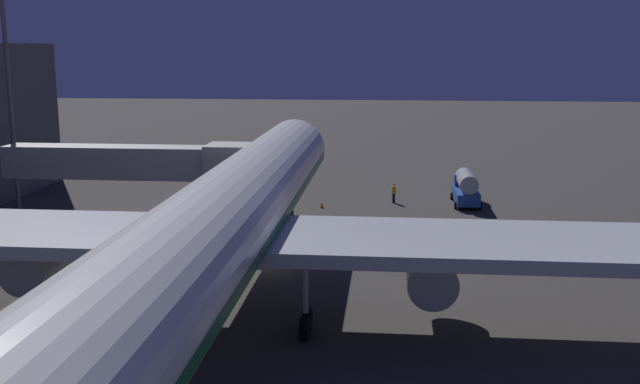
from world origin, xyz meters
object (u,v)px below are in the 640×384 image
(jet_bridge, at_px, (146,163))
(airliner_at_gate, at_px, (224,227))
(apron_floodlight_mast, at_px, (9,86))
(fuel_tanker, at_px, (466,187))
(traffic_cone_nose_port, at_px, (322,205))
(ground_crew_near_nose_gear, at_px, (394,192))
(traffic_cone_nose_starboard, at_px, (275,204))

(jet_bridge, bearing_deg, airliner_at_gate, 118.86)
(apron_floodlight_mast, bearing_deg, airliner_at_gate, 133.53)
(fuel_tanker, relative_size, traffic_cone_nose_port, 11.05)
(apron_floodlight_mast, height_order, fuel_tanker, apron_floodlight_mast)
(fuel_tanker, bearing_deg, ground_crew_near_nose_gear, 0.65)
(jet_bridge, xyz_separation_m, traffic_cone_nose_port, (-12.83, -10.59, -5.42))
(apron_floodlight_mast, distance_m, traffic_cone_nose_port, 29.92)
(apron_floodlight_mast, bearing_deg, jet_bridge, 153.09)
(apron_floodlight_mast, xyz_separation_m, traffic_cone_nose_starboard, (-23.30, -3.05, -10.90))
(airliner_at_gate, xyz_separation_m, apron_floodlight_mast, (25.50, -26.84, 5.60))
(fuel_tanker, height_order, traffic_cone_nose_port, fuel_tanker)
(ground_crew_near_nose_gear, bearing_deg, traffic_cone_nose_starboard, 14.90)
(ground_crew_near_nose_gear, bearing_deg, jet_bridge, 34.79)
(jet_bridge, xyz_separation_m, fuel_tanker, (-26.23, -13.60, -4.04))
(airliner_at_gate, bearing_deg, jet_bridge, -61.14)
(ground_crew_near_nose_gear, height_order, traffic_cone_nose_starboard, ground_crew_near_nose_gear)
(fuel_tanker, bearing_deg, apron_floodlight_mast, 8.38)
(airliner_at_gate, height_order, traffic_cone_nose_starboard, airliner_at_gate)
(ground_crew_near_nose_gear, bearing_deg, traffic_cone_nose_port, 23.87)
(fuel_tanker, height_order, traffic_cone_nose_starboard, fuel_tanker)
(traffic_cone_nose_port, bearing_deg, airliner_at_gate, 85.79)
(jet_bridge, height_order, traffic_cone_nose_starboard, jet_bridge)
(traffic_cone_nose_port, bearing_deg, jet_bridge, 39.53)
(apron_floodlight_mast, height_order, ground_crew_near_nose_gear, apron_floodlight_mast)
(airliner_at_gate, relative_size, ground_crew_near_nose_gear, 33.44)
(jet_bridge, bearing_deg, traffic_cone_nose_port, -140.47)
(jet_bridge, relative_size, fuel_tanker, 3.21)
(apron_floodlight_mast, xyz_separation_m, ground_crew_near_nose_gear, (-34.33, -5.98, -10.16))
(apron_floodlight_mast, relative_size, ground_crew_near_nose_gear, 10.51)
(jet_bridge, height_order, fuel_tanker, jet_bridge)
(fuel_tanker, xyz_separation_m, traffic_cone_nose_starboard, (17.80, 3.01, -1.37))
(jet_bridge, bearing_deg, apron_floodlight_mast, -26.91)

